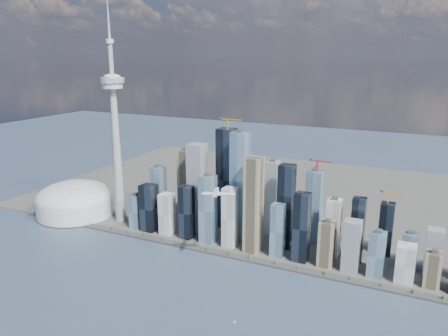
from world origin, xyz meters
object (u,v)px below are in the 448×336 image
at_px(dome_stadium, 75,200).
at_px(sailboat_west, 235,321).
at_px(airplane, 218,193).
at_px(needle_tower, 115,130).

relative_size(dome_stadium, sailboat_west, 22.95).
bearing_deg(airplane, sailboat_west, -75.91).
relative_size(needle_tower, airplane, 8.81).
distance_m(needle_tower, sailboat_west, 567.29).
height_order(needle_tower, sailboat_west, needle_tower).
xyz_separation_m(needle_tower, dome_stadium, (-140.00, -10.00, -196.40)).
distance_m(dome_stadium, airplane, 517.65).
distance_m(needle_tower, dome_stadium, 241.40).
distance_m(needle_tower, airplane, 379.33).
height_order(dome_stadium, sailboat_west, dome_stadium).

